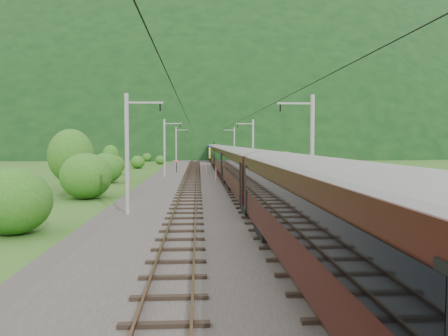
{
  "coord_description": "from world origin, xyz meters",
  "views": [
    {
      "loc": [
        -1.5,
        -29.13,
        5.09
      ],
      "look_at": [
        0.99,
        13.03,
        2.6
      ],
      "focal_mm": 35.0,
      "sensor_mm": 36.0,
      "label": 1
    }
  ],
  "objects": [
    {
      "name": "hazard_post_far",
      "position": [
        0.7,
        25.17,
        1.14
      ],
      "size": [
        0.18,
        0.18,
        1.69
      ],
      "primitive_type": "cylinder",
      "color": "red",
      "rests_on": "railbed"
    },
    {
      "name": "signal",
      "position": [
        -4.97,
        40.35,
        1.44
      ],
      "size": [
        0.21,
        0.21,
        1.94
      ],
      "color": "black",
      "rests_on": "railbed"
    },
    {
      "name": "mountain_ridge",
      "position": [
        -120.0,
        300.0,
        0.0
      ],
      "size": [
        336.0,
        280.0,
        132.0
      ],
      "primitive_type": "ellipsoid",
      "color": "black",
      "rests_on": "ground"
    },
    {
      "name": "railbed",
      "position": [
        0.0,
        10.0,
        0.15
      ],
      "size": [
        14.0,
        220.0,
        0.3
      ],
      "primitive_type": "cube",
      "color": "#38332D",
      "rests_on": "ground"
    },
    {
      "name": "overhead_wires",
      "position": [
        0.0,
        10.0,
        7.1
      ],
      "size": [
        4.83,
        198.0,
        0.03
      ],
      "color": "black",
      "rests_on": "ground"
    },
    {
      "name": "mountain_main",
      "position": [
        0.0,
        260.0,
        0.0
      ],
      "size": [
        504.0,
        360.0,
        244.0
      ],
      "primitive_type": "ellipsoid",
      "color": "black",
      "rests_on": "ground"
    },
    {
      "name": "track_right",
      "position": [
        2.4,
        10.0,
        0.37
      ],
      "size": [
        2.4,
        220.0,
        0.27
      ],
      "color": "brown",
      "rests_on": "railbed"
    },
    {
      "name": "hazard_post_near",
      "position": [
        -0.19,
        36.63,
        1.11
      ],
      "size": [
        0.17,
        0.17,
        1.63
      ],
      "primitive_type": "cylinder",
      "color": "red",
      "rests_on": "railbed"
    },
    {
      "name": "catenary_left",
      "position": [
        -6.12,
        32.0,
        4.5
      ],
      "size": [
        2.54,
        192.28,
        8.0
      ],
      "color": "gray",
      "rests_on": "railbed"
    },
    {
      "name": "train",
      "position": [
        2.4,
        17.06,
        3.4
      ],
      "size": [
        2.86,
        137.79,
        4.96
      ],
      "color": "black",
      "rests_on": "ground"
    },
    {
      "name": "track_left",
      "position": [
        -2.4,
        10.0,
        0.37
      ],
      "size": [
        2.4,
        220.0,
        0.27
      ],
      "color": "brown",
      "rests_on": "railbed"
    },
    {
      "name": "vegetation_left",
      "position": [
        -14.17,
        11.55,
        2.46
      ],
      "size": [
        12.38,
        141.58,
        6.42
      ],
      "color": "#235015",
      "rests_on": "ground"
    },
    {
      "name": "ground",
      "position": [
        0.0,
        0.0,
        0.0
      ],
      "size": [
        600.0,
        600.0,
        0.0
      ],
      "primitive_type": "plane",
      "color": "#2D4D18",
      "rests_on": "ground"
    },
    {
      "name": "catenary_right",
      "position": [
        6.12,
        32.0,
        4.5
      ],
      "size": [
        2.54,
        192.28,
        8.0
      ],
      "color": "gray",
      "rests_on": "railbed"
    },
    {
      "name": "vegetation_right",
      "position": [
        11.95,
        25.78,
        1.41
      ],
      "size": [
        6.24,
        101.81,
        3.24
      ],
      "color": "#235015",
      "rests_on": "ground"
    }
  ]
}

